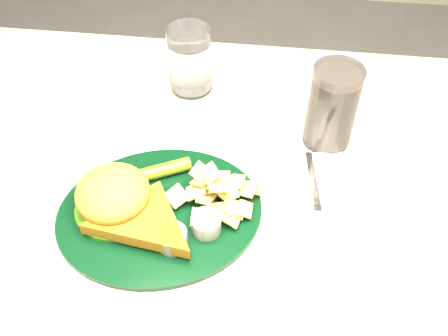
% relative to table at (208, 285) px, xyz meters
% --- Properties ---
extents(table, '(1.20, 0.80, 0.75)m').
position_rel_table_xyz_m(table, '(0.00, 0.00, 0.00)').
color(table, '#A5A195').
rests_on(table, ground).
extents(dinner_plate, '(0.39, 0.35, 0.07)m').
position_rel_table_xyz_m(dinner_plate, '(-0.05, -0.09, 0.41)').
color(dinner_plate, black).
rests_on(dinner_plate, table).
extents(water_glass, '(0.11, 0.11, 0.13)m').
position_rel_table_xyz_m(water_glass, '(-0.06, 0.24, 0.44)').
color(water_glass, white).
rests_on(water_glass, table).
extents(cola_glass, '(0.10, 0.10, 0.16)m').
position_rel_table_xyz_m(cola_glass, '(0.21, 0.12, 0.45)').
color(cola_glass, black).
rests_on(cola_glass, table).
extents(fork_napkin, '(0.15, 0.19, 0.01)m').
position_rel_table_xyz_m(fork_napkin, '(0.19, 0.02, 0.38)').
color(fork_napkin, white).
rests_on(fork_napkin, table).
extents(spoon, '(0.07, 0.15, 0.01)m').
position_rel_table_xyz_m(spoon, '(-0.11, -0.06, 0.38)').
color(spoon, white).
rests_on(spoon, table).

